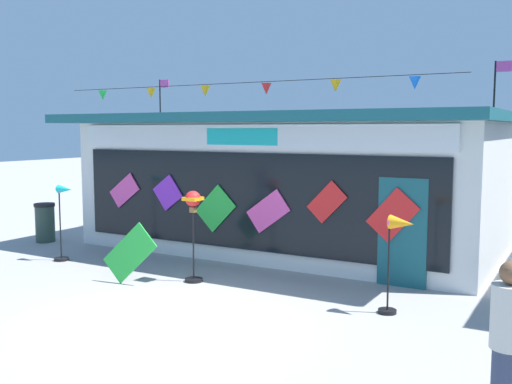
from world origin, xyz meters
TOP-DOWN VIEW (x-y plane):
  - ground_plane at (0.00, 0.00)m, footprint 80.00×80.00m
  - kite_shop_building at (-0.91, 6.46)m, footprint 9.84×6.53m
  - wind_spinner_far_left at (-4.48, 2.05)m, footprint 0.54×0.32m
  - wind_spinner_left at (-1.02, 2.05)m, footprint 0.34×0.34m
  - wind_spinner_center_left at (2.88, 2.02)m, footprint 0.55×0.29m
  - person_mid_plaza at (4.80, -1.05)m, footprint 0.34×0.34m
  - trash_bin at (-6.63, 3.36)m, footprint 0.52×0.52m
  - display_kite_on_ground at (-1.96, 1.34)m, footprint 1.16×0.21m

SIDE VIEW (x-z plane):
  - ground_plane at x=0.00m, z-range 0.00..0.00m
  - trash_bin at x=-6.63m, z-range 0.01..1.00m
  - display_kite_on_ground at x=-1.96m, z-range 0.00..1.16m
  - person_mid_plaza at x=4.80m, z-range 0.02..1.70m
  - wind_spinner_far_left at x=-4.48m, z-range 0.23..1.90m
  - wind_spinner_center_left at x=2.88m, z-range 0.37..1.92m
  - wind_spinner_left at x=-1.02m, z-range 0.43..2.16m
  - kite_shop_building at x=-0.91m, z-range -0.52..3.77m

